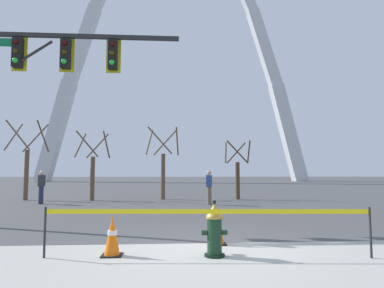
{
  "coord_description": "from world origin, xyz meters",
  "views": [
    {
      "loc": [
        -0.76,
        -6.83,
        1.48
      ],
      "look_at": [
        0.01,
        5.0,
        2.5
      ],
      "focal_mm": 31.48,
      "sensor_mm": 36.0,
      "label": 1
    }
  ],
  "objects_px": {
    "pedestrian_standing_center": "(41,187)",
    "traffic_cone_by_hydrant": "(112,236)",
    "pedestrian_walking_left": "(209,187)",
    "traffic_cone_mid_sidewalk": "(217,227)",
    "traffic_signal_gantry": "(29,79)",
    "monument_arch": "(175,53)",
    "fire_hydrant": "(214,230)"
  },
  "relations": [
    {
      "from": "pedestrian_standing_center",
      "to": "traffic_cone_by_hydrant",
      "type": "bearing_deg",
      "value": -63.79
    },
    {
      "from": "pedestrian_walking_left",
      "to": "pedestrian_standing_center",
      "type": "relative_size",
      "value": 1.0
    },
    {
      "from": "pedestrian_walking_left",
      "to": "pedestrian_standing_center",
      "type": "bearing_deg",
      "value": 173.71
    },
    {
      "from": "traffic_cone_mid_sidewalk",
      "to": "traffic_signal_gantry",
      "type": "bearing_deg",
      "value": 149.87
    },
    {
      "from": "traffic_signal_gantry",
      "to": "monument_arch",
      "type": "relative_size",
      "value": 0.12
    },
    {
      "from": "monument_arch",
      "to": "pedestrian_walking_left",
      "type": "bearing_deg",
      "value": -88.56
    },
    {
      "from": "traffic_cone_by_hydrant",
      "to": "pedestrian_walking_left",
      "type": "distance_m",
      "value": 9.93
    },
    {
      "from": "pedestrian_standing_center",
      "to": "traffic_signal_gantry",
      "type": "bearing_deg",
      "value": -73.55
    },
    {
      "from": "pedestrian_walking_left",
      "to": "traffic_cone_mid_sidewalk",
      "type": "bearing_deg",
      "value": -95.54
    },
    {
      "from": "traffic_signal_gantry",
      "to": "pedestrian_walking_left",
      "type": "xyz_separation_m",
      "value": [
        6.03,
        5.66,
        -3.45
      ]
    },
    {
      "from": "fire_hydrant",
      "to": "traffic_signal_gantry",
      "type": "bearing_deg",
      "value": 141.4
    },
    {
      "from": "monument_arch",
      "to": "pedestrian_standing_center",
      "type": "distance_m",
      "value": 47.25
    },
    {
      "from": "traffic_cone_by_hydrant",
      "to": "traffic_signal_gantry",
      "type": "xyz_separation_m",
      "value": [
        -3.18,
        3.84,
        3.91
      ]
    },
    {
      "from": "monument_arch",
      "to": "traffic_signal_gantry",
      "type": "bearing_deg",
      "value": -95.92
    },
    {
      "from": "fire_hydrant",
      "to": "pedestrian_walking_left",
      "type": "distance_m",
      "value": 9.72
    },
    {
      "from": "fire_hydrant",
      "to": "traffic_cone_mid_sidewalk",
      "type": "relative_size",
      "value": 1.36
    },
    {
      "from": "fire_hydrant",
      "to": "traffic_cone_by_hydrant",
      "type": "relative_size",
      "value": 1.36
    },
    {
      "from": "pedestrian_walking_left",
      "to": "fire_hydrant",
      "type": "bearing_deg",
      "value": -96.1
    },
    {
      "from": "traffic_signal_gantry",
      "to": "monument_arch",
      "type": "height_order",
      "value": "monument_arch"
    },
    {
      "from": "traffic_cone_mid_sidewalk",
      "to": "traffic_cone_by_hydrant",
      "type": "bearing_deg",
      "value": -157.64
    },
    {
      "from": "fire_hydrant",
      "to": "monument_arch",
      "type": "distance_m",
      "value": 56.42
    },
    {
      "from": "traffic_cone_by_hydrant",
      "to": "pedestrian_standing_center",
      "type": "xyz_separation_m",
      "value": [
        -5.11,
        10.38,
        0.46
      ]
    },
    {
      "from": "traffic_cone_mid_sidewalk",
      "to": "pedestrian_standing_center",
      "type": "height_order",
      "value": "pedestrian_standing_center"
    },
    {
      "from": "fire_hydrant",
      "to": "monument_arch",
      "type": "relative_size",
      "value": 0.02
    },
    {
      "from": "traffic_cone_mid_sidewalk",
      "to": "monument_arch",
      "type": "bearing_deg",
      "value": 90.25
    },
    {
      "from": "traffic_cone_by_hydrant",
      "to": "traffic_cone_mid_sidewalk",
      "type": "xyz_separation_m",
      "value": [
        2.01,
        0.83,
        0.0
      ]
    },
    {
      "from": "pedestrian_walking_left",
      "to": "traffic_cone_by_hydrant",
      "type": "bearing_deg",
      "value": -106.71
    },
    {
      "from": "traffic_signal_gantry",
      "to": "pedestrian_standing_center",
      "type": "height_order",
      "value": "traffic_signal_gantry"
    },
    {
      "from": "pedestrian_standing_center",
      "to": "pedestrian_walking_left",
      "type": "bearing_deg",
      "value": -6.29
    },
    {
      "from": "traffic_cone_mid_sidewalk",
      "to": "monument_arch",
      "type": "relative_size",
      "value": 0.01
    },
    {
      "from": "fire_hydrant",
      "to": "traffic_cone_by_hydrant",
      "type": "height_order",
      "value": "fire_hydrant"
    },
    {
      "from": "traffic_cone_mid_sidewalk",
      "to": "pedestrian_walking_left",
      "type": "xyz_separation_m",
      "value": [
        0.84,
        8.68,
        0.46
      ]
    }
  ]
}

